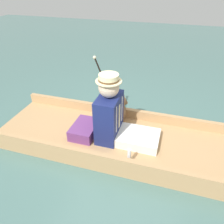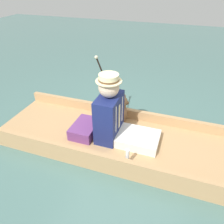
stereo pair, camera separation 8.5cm
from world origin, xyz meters
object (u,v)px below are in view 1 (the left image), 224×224
object	(u,v)px
seated_person	(116,117)
wine_glass	(129,155)
walking_cane	(106,84)
teddy_bear	(121,109)

from	to	relation	value
seated_person	wine_glass	size ratio (longest dim) A/B	4.18
wine_glass	walking_cane	size ratio (longest dim) A/B	0.23
seated_person	walking_cane	distance (m)	0.52
teddy_bear	wine_glass	distance (m)	0.82
seated_person	walking_cane	xyz separation A→B (m)	(-0.41, -0.26, 0.19)
teddy_bear	walking_cane	xyz separation A→B (m)	(-0.02, -0.23, 0.32)
seated_person	walking_cane	bearing A→B (deg)	-145.00
seated_person	teddy_bear	xyz separation A→B (m)	(-0.39, -0.03, -0.13)
wine_glass	walking_cane	bearing A→B (deg)	-147.00
wine_glass	walking_cane	world-z (taller)	walking_cane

